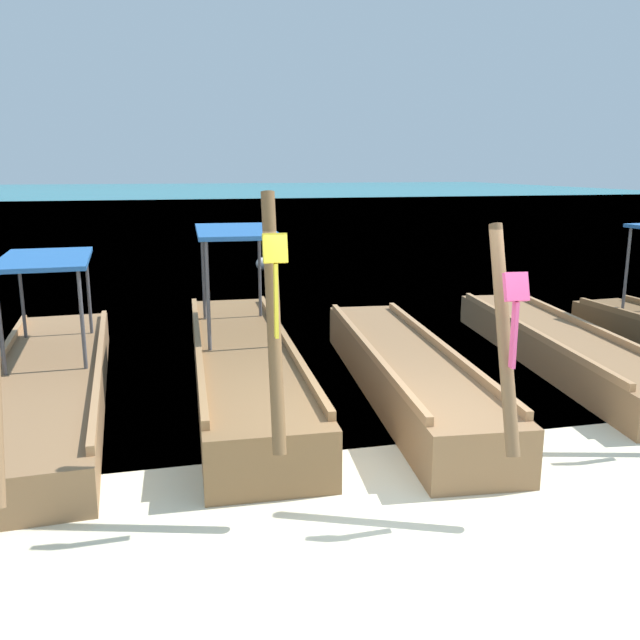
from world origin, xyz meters
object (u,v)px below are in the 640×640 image
object	(u,v)px
longtail_boat_yellow_ribbon	(243,363)
longtail_boat_orange_ribbon	(560,347)
longtail_boat_green_ribbon	(49,381)
mooring_buoy_near	(262,264)
longtail_boat_pink_ribbon	(405,371)

from	to	relation	value
longtail_boat_yellow_ribbon	longtail_boat_orange_ribbon	world-z (taller)	longtail_boat_yellow_ribbon
longtail_boat_green_ribbon	longtail_boat_orange_ribbon	size ratio (longest dim) A/B	1.11
longtail_boat_orange_ribbon	mooring_buoy_near	xyz separation A→B (m)	(-3.01, 10.83, -0.09)
longtail_boat_green_ribbon	longtail_boat_orange_ribbon	distance (m)	7.51
mooring_buoy_near	longtail_boat_orange_ribbon	bearing A→B (deg)	-74.45
longtail_boat_orange_ribbon	longtail_boat_green_ribbon	bearing A→B (deg)	179.90
longtail_boat_yellow_ribbon	mooring_buoy_near	distance (m)	11.05
mooring_buoy_near	longtail_boat_pink_ribbon	bearing A→B (deg)	-89.29
longtail_boat_green_ribbon	longtail_boat_yellow_ribbon	xyz separation A→B (m)	(2.54, -0.06, 0.07)
longtail_boat_green_ribbon	longtail_boat_pink_ribbon	xyz separation A→B (m)	(4.64, -0.78, 0.02)
longtail_boat_green_ribbon	mooring_buoy_near	size ratio (longest dim) A/B	19.05
longtail_boat_orange_ribbon	longtail_boat_pink_ribbon	bearing A→B (deg)	-165.07
longtail_boat_green_ribbon	longtail_boat_pink_ribbon	world-z (taller)	longtail_boat_pink_ribbon
longtail_boat_pink_ribbon	longtail_boat_orange_ribbon	size ratio (longest dim) A/B	0.99
longtail_boat_orange_ribbon	mooring_buoy_near	world-z (taller)	longtail_boat_orange_ribbon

